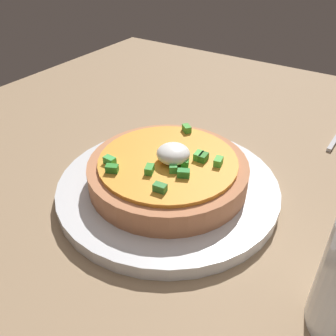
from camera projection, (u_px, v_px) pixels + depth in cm
name	position (u px, v px, depth cm)	size (l,w,h in cm)	color
dining_table	(149.00, 193.00, 44.94)	(100.22, 82.56, 2.57)	#927657
plate	(168.00, 187.00, 42.50)	(25.32, 25.32, 1.51)	silver
pizza	(168.00, 171.00, 41.14)	(17.92, 17.92, 5.14)	#BD7851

